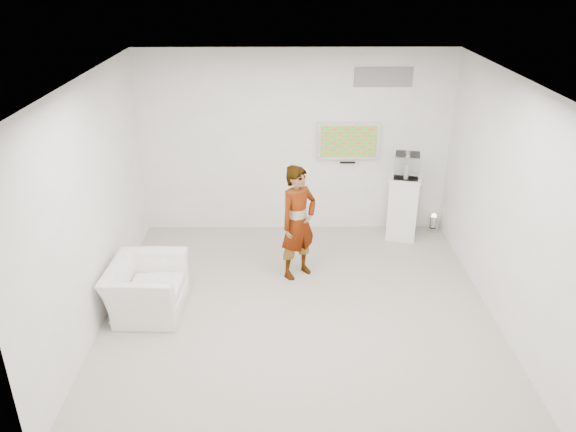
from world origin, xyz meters
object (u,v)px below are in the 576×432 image
object	(u,v)px
tv	(348,141)
person	(298,223)
armchair	(147,288)
floor_uplight	(433,223)
pedestal	(403,207)

from	to	relation	value
tv	person	xyz separation A→B (m)	(-0.84, -1.54, -0.72)
tv	armchair	size ratio (longest dim) A/B	0.95
floor_uplight	person	bearing A→B (deg)	-148.47
person	armchair	distance (m)	2.23
armchair	pedestal	world-z (taller)	pedestal
pedestal	floor_uplight	xyz separation A→B (m)	(0.58, 0.20, -0.38)
tv	armchair	bearing A→B (deg)	-139.01
tv	armchair	distance (m)	3.93
pedestal	armchair	bearing A→B (deg)	-150.14
tv	pedestal	bearing A→B (deg)	-19.09
armchair	pedestal	size ratio (longest dim) A/B	1.00
armchair	floor_uplight	distance (m)	4.91
person	armchair	bearing A→B (deg)	165.34
armchair	pedestal	xyz separation A→B (m)	(3.72, 2.14, 0.18)
tv	person	world-z (taller)	tv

